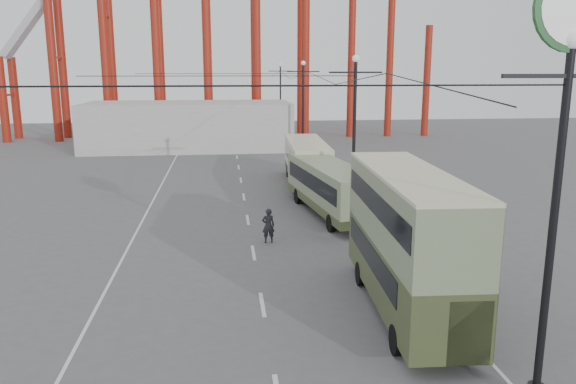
{
  "coord_description": "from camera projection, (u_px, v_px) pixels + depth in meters",
  "views": [
    {
      "loc": [
        -2.27,
        -15.25,
        8.43
      ],
      "look_at": [
        0.59,
        9.54,
        3.0
      ],
      "focal_mm": 35.0,
      "sensor_mm": 36.0,
      "label": 1
    }
  ],
  "objects": [
    {
      "name": "lamp_post_far",
      "position": [
        303.0,
        109.0,
        55.31
      ],
      "size": [
        3.2,
        0.44,
        9.32
      ],
      "color": "black",
      "rests_on": "ground"
    },
    {
      "name": "ground",
      "position": [
        305.0,
        357.0,
        16.85
      ],
      "size": [
        160.0,
        160.0,
        0.0
      ],
      "primitive_type": "plane",
      "color": "#555558",
      "rests_on": "ground"
    },
    {
      "name": "lamp_post_mid",
      "position": [
        354.0,
        133.0,
        33.95
      ],
      "size": [
        3.2,
        0.44,
        9.32
      ],
      "color": "black",
      "rests_on": "ground"
    },
    {
      "name": "road_markings",
      "position": [
        247.0,
        205.0,
        35.87
      ],
      "size": [
        12.52,
        120.0,
        0.01
      ],
      "color": "silver",
      "rests_on": "ground"
    },
    {
      "name": "double_decker_bus",
      "position": [
        407.0,
        235.0,
        19.4
      ],
      "size": [
        2.83,
        9.54,
        5.07
      ],
      "rotation": [
        0.0,
        0.0,
        -0.05
      ],
      "color": "#394525",
      "rests_on": "ground"
    },
    {
      "name": "pedestrian",
      "position": [
        268.0,
        226.0,
        27.84
      ],
      "size": [
        0.67,
        0.47,
        1.75
      ],
      "primitive_type": "imported",
      "rotation": [
        0.0,
        0.0,
        3.23
      ],
      "color": "black",
      "rests_on": "ground"
    },
    {
      "name": "lamp_post_distant",
      "position": [
        280.0,
        98.0,
        76.66
      ],
      "size": [
        3.2,
        0.44,
        9.32
      ],
      "color": "black",
      "rests_on": "ground"
    },
    {
      "name": "single_decker_cream",
      "position": [
        307.0,
        160.0,
        42.03
      ],
      "size": [
        3.09,
        10.51,
        3.23
      ],
      "rotation": [
        0.0,
        0.0,
        -0.04
      ],
      "color": "beige",
      "rests_on": "ground"
    },
    {
      "name": "lamp_post_near",
      "position": [
        567.0,
        95.0,
        12.89
      ],
      "size": [
        3.2,
        0.44,
        10.8
      ],
      "color": "black",
      "rests_on": "ground"
    },
    {
      "name": "single_decker_green",
      "position": [
        330.0,
        186.0,
        33.13
      ],
      "size": [
        3.84,
        10.91,
        3.02
      ],
      "rotation": [
        0.0,
        0.0,
        0.13
      ],
      "color": "gray",
      "rests_on": "ground"
    },
    {
      "name": "fairground_shed",
      "position": [
        189.0,
        126.0,
        61.27
      ],
      "size": [
        22.0,
        10.0,
        5.0
      ],
      "primitive_type": "cube",
      "color": "#ACACA7",
      "rests_on": "ground"
    }
  ]
}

